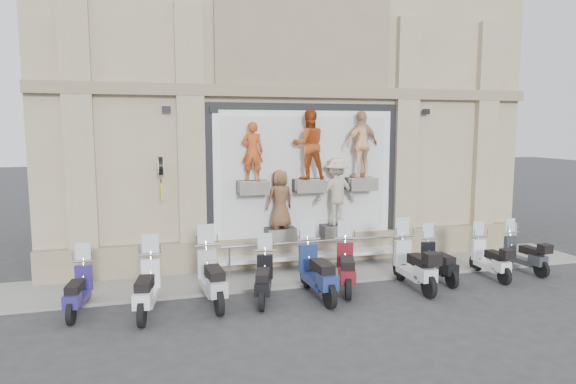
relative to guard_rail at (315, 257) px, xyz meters
name	(u,v)px	position (x,y,z in m)	size (l,w,h in m)	color
ground	(344,298)	(0.00, -2.00, -0.47)	(90.00, 90.00, 0.00)	#2E2E31
sidewalk	(314,272)	(0.00, 0.10, -0.43)	(16.00, 2.20, 0.08)	gray
building	(269,66)	(0.00, 5.00, 5.54)	(14.00, 8.60, 12.00)	tan
shop_vitrine	(313,180)	(0.17, 0.73, 1.99)	(5.60, 0.83, 4.30)	black
guard_rail	(315,257)	(0.00, 0.00, 0.00)	(5.06, 0.10, 0.93)	#9EA0A5
clock_sign_bracket	(161,172)	(-3.90, 0.47, 2.34)	(0.10, 0.80, 1.02)	black
scooter_a	(78,281)	(-5.73, -1.33, 0.23)	(0.50, 1.71, 1.39)	navy
scooter_b	(147,278)	(-4.34, -1.77, 0.33)	(0.57, 1.95, 1.58)	silver
scooter_c	(212,267)	(-2.94, -1.52, 0.37)	(0.60, 2.06, 1.68)	#A6ABB4
scooter_d	(263,270)	(-1.80, -1.65, 0.26)	(0.52, 1.77, 1.44)	black
scooter_e	(317,261)	(-0.56, -1.75, 0.39)	(0.62, 2.11, 1.72)	navy
scooter_f	(346,258)	(0.29, -1.44, 0.33)	(0.57, 1.96, 1.59)	maroon
scooter_g	(414,256)	(1.92, -1.78, 0.35)	(0.59, 2.01, 1.63)	silver
scooter_h	(439,254)	(2.83, -1.40, 0.23)	(0.50, 1.72, 1.40)	black
scooter_i	(490,252)	(4.28, -1.52, 0.23)	(0.50, 1.71, 1.39)	white
scooter_j	(524,247)	(5.52, -1.32, 0.22)	(0.49, 1.69, 1.37)	#272B30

